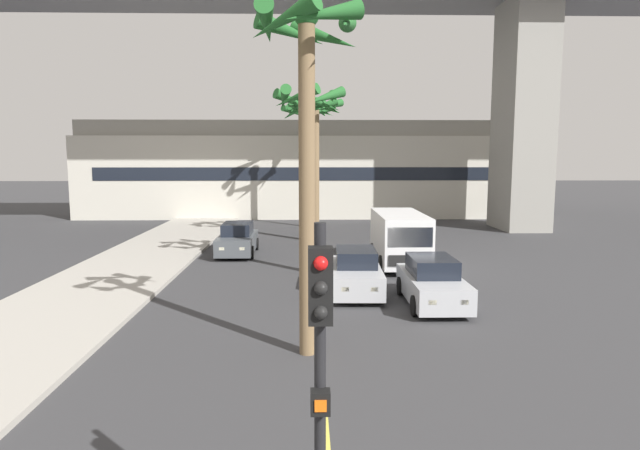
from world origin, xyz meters
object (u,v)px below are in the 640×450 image
object	(u,v)px
car_queue_third	(237,240)
palm_tree_farthest_median	(309,127)
car_queue_front	(356,273)
traffic_light_median_near	(320,370)
palm_tree_far_median	(306,85)
palm_tree_mid_median	(306,125)
car_queue_second	(432,283)
delivery_van	(399,237)
palm_tree_near_median	(315,129)

from	to	relation	value
car_queue_third	palm_tree_farthest_median	world-z (taller)	palm_tree_farthest_median
car_queue_front	traffic_light_median_near	distance (m)	13.93
palm_tree_farthest_median	car_queue_third	bearing A→B (deg)	129.75
traffic_light_median_near	palm_tree_far_median	size ratio (longest dim) A/B	0.50
car_queue_third	palm_tree_farthest_median	size ratio (longest dim) A/B	0.53
traffic_light_median_near	palm_tree_mid_median	distance (m)	32.41
car_queue_second	palm_tree_far_median	distance (m)	8.35
traffic_light_median_near	palm_tree_far_median	world-z (taller)	palm_tree_far_median
car_queue_second	delivery_van	xyz separation A→B (m)	(0.00, 6.35, 0.57)
palm_tree_mid_median	car_queue_third	bearing A→B (deg)	-107.84
car_queue_third	traffic_light_median_near	world-z (taller)	traffic_light_median_near
car_queue_front	car_queue_third	world-z (taller)	same
car_queue_second	palm_tree_far_median	bearing A→B (deg)	-133.19
car_queue_front	palm_tree_near_median	size ratio (longest dim) A/B	0.51
car_queue_front	traffic_light_median_near	size ratio (longest dim) A/B	0.99
palm_tree_far_median	palm_tree_farthest_median	bearing A→B (deg)	89.43
palm_tree_mid_median	palm_tree_far_median	xyz separation A→B (m)	(0.00, -24.45, -0.47)
car_queue_front	car_queue_second	size ratio (longest dim) A/B	1.01
traffic_light_median_near	palm_tree_near_median	size ratio (longest dim) A/B	0.52
traffic_light_median_near	car_queue_front	bearing A→B (deg)	83.20
car_queue_front	car_queue_second	bearing A→B (deg)	-34.27
car_queue_second	palm_tree_near_median	size ratio (longest dim) A/B	0.50
delivery_van	traffic_light_median_near	distance (m)	18.91
car_queue_second	car_queue_third	bearing A→B (deg)	128.89
traffic_light_median_near	palm_tree_near_median	world-z (taller)	palm_tree_near_median
car_queue_second	car_queue_third	xyz separation A→B (m)	(-7.56, 9.38, 0.00)
palm_tree_far_median	palm_tree_mid_median	bearing A→B (deg)	90.01
palm_tree_far_median	car_queue_third	bearing A→B (deg)	104.04
car_queue_third	palm_tree_near_median	xyz separation A→B (m)	(3.93, 4.04, 5.67)
traffic_light_median_near	palm_tree_far_median	xyz separation A→B (m)	(-0.13, 7.68, 3.79)
car_queue_front	delivery_van	world-z (taller)	delivery_van
palm_tree_near_median	car_queue_front	bearing A→B (deg)	-83.88
palm_tree_mid_median	palm_tree_farthest_median	bearing A→B (deg)	-89.62
car_queue_second	car_queue_third	size ratio (longest dim) A/B	1.00
car_queue_front	palm_tree_mid_median	bearing A→B (deg)	95.45
car_queue_third	palm_tree_mid_median	size ratio (longest dim) A/B	0.49
palm_tree_mid_median	palm_tree_far_median	size ratio (longest dim) A/B	1.00
palm_tree_farthest_median	palm_tree_near_median	bearing A→B (deg)	87.27
palm_tree_mid_median	palm_tree_far_median	bearing A→B (deg)	-89.99
car_queue_third	palm_tree_near_median	distance (m)	8.00
traffic_light_median_near	palm_tree_farthest_median	bearing A→B (deg)	90.10
palm_tree_farthest_median	palm_tree_far_median	bearing A→B (deg)	-90.57
palm_tree_far_median	palm_tree_farthest_median	size ratio (longest dim) A/B	1.08
car_queue_front	car_queue_second	xyz separation A→B (m)	(2.36, -1.61, 0.00)
car_queue_third	delivery_van	distance (m)	8.17
palm_tree_mid_median	car_queue_second	bearing A→B (deg)	-78.37
delivery_van	palm_tree_near_median	bearing A→B (deg)	117.20
palm_tree_near_median	car_queue_third	bearing A→B (deg)	-134.23
palm_tree_near_median	palm_tree_farthest_median	world-z (taller)	palm_tree_near_median
car_queue_front	palm_tree_mid_median	size ratio (longest dim) A/B	0.49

